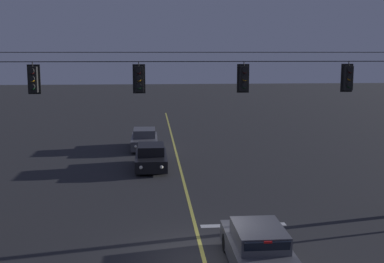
{
  "coord_description": "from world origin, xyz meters",
  "views": [
    {
      "loc": [
        -1.7,
        -15.4,
        6.77
      ],
      "look_at": [
        0.0,
        4.76,
        3.52
      ],
      "focal_mm": 46.57,
      "sensor_mm": 36.0,
      "label": 1
    }
  ],
  "objects": [
    {
      "name": "traffic_light_leftmost",
      "position": [
        -6.07,
        3.74,
        5.74
      ],
      "size": [
        0.48,
        0.41,
        1.22
      ],
      "color": "black"
    },
    {
      "name": "lane_centre_stripe",
      "position": [
        0.0,
        9.76,
        0.0
      ],
      "size": [
        0.14,
        60.0,
        0.01
      ],
      "primitive_type": "cube",
      "color": "#D1C64C",
      "rests_on": "ground"
    },
    {
      "name": "traffic_light_centre",
      "position": [
        1.93,
        3.74,
        5.74
      ],
      "size": [
        0.48,
        0.41,
        1.22
      ],
      "color": "black"
    },
    {
      "name": "stop_bar_paint",
      "position": [
        1.9,
        3.16,
        0.0
      ],
      "size": [
        3.4,
        0.36,
        0.01
      ],
      "primitive_type": "cube",
      "color": "silver",
      "rests_on": "ground"
    },
    {
      "name": "traffic_light_right_inner",
      "position": [
        6.12,
        3.74,
        5.74
      ],
      "size": [
        0.48,
        0.41,
        1.22
      ],
      "color": "black"
    },
    {
      "name": "ground_plane",
      "position": [
        0.0,
        0.0,
        0.0
      ],
      "size": [
        180.0,
        180.0,
        0.0
      ],
      "primitive_type": "plane",
      "color": "#28282B"
    },
    {
      "name": "car_waiting_near_lane",
      "position": [
        1.63,
        -0.75,
        0.65
      ],
      "size": [
        1.8,
        4.33,
        1.39
      ],
      "color": "#4C4C51",
      "rests_on": "ground"
    },
    {
      "name": "car_oncoming_trailing",
      "position": [
        -2.15,
        19.31,
        0.65
      ],
      "size": [
        1.8,
        4.42,
        1.39
      ],
      "color": "#4C4C51",
      "rests_on": "ground"
    },
    {
      "name": "traffic_light_left_inner",
      "position": [
        -2.12,
        3.74,
        5.74
      ],
      "size": [
        0.48,
        0.41,
        1.22
      ],
      "color": "black"
    },
    {
      "name": "signal_span_assembly",
      "position": [
        -0.0,
        3.76,
        4.05
      ],
      "size": [
        18.95,
        0.32,
        7.8
      ],
      "color": "#38281C",
      "rests_on": "ground"
    },
    {
      "name": "car_oncoming_lead",
      "position": [
        -1.69,
        13.24,
        0.65
      ],
      "size": [
        1.8,
        4.42,
        1.39
      ],
      "color": "black",
      "rests_on": "ground"
    }
  ]
}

